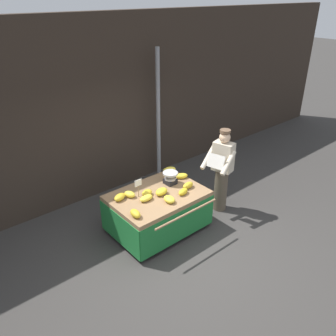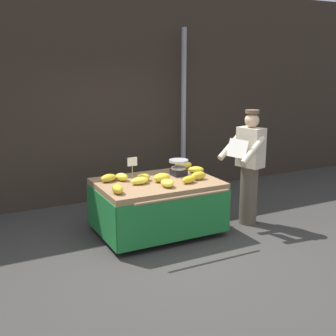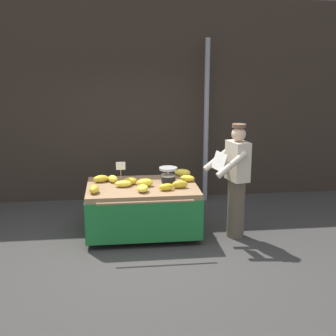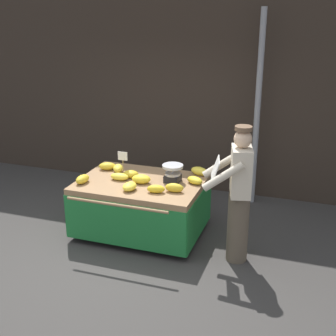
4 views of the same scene
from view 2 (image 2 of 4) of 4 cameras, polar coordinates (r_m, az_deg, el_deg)
The scene contains 18 objects.
ground_plane at distance 5.48m, azimuth 1.72°, elevation -11.64°, with size 60.00×60.00×0.00m, color #383533.
back_wall at distance 7.52m, azimuth -8.54°, elevation 9.58°, with size 16.00×0.24×3.65m, color #332821.
street_pole at distance 7.74m, azimuth 2.09°, elevation 7.30°, with size 0.09×0.09×2.98m, color gray.
banana_cart at distance 5.99m, azimuth -1.47°, elevation -3.59°, with size 1.68×1.39×0.77m.
weighing_scale at distance 6.20m, azimuth 1.43°, elevation 0.06°, with size 0.28×0.28×0.23m.
price_sign at distance 5.87m, azimuth -4.80°, elevation 0.54°, with size 0.14×0.01×0.34m.
banana_bunch_0 at distance 5.62m, azimuth -0.08°, elevation -2.04°, with size 0.16×0.23×0.11m, color yellow.
banana_bunch_1 at distance 5.96m, azimuth -6.20°, elevation -1.20°, with size 0.13×0.21×0.11m, color yellow.
banana_bunch_2 at distance 5.88m, azimuth -0.85°, elevation -1.28°, with size 0.16×0.25×0.12m, color yellow.
banana_bunch_3 at distance 6.38m, azimuth 3.75°, elevation -0.22°, with size 0.14×0.24×0.10m, color yellow.
banana_bunch_4 at distance 5.92m, azimuth -3.32°, elevation -1.27°, with size 0.15×0.21×0.10m, color gold.
banana_bunch_5 at distance 6.00m, azimuth 4.10°, elevation -1.03°, with size 0.12×0.24×0.12m, color gold.
banana_bunch_6 at distance 5.77m, azimuth -3.81°, elevation -1.72°, with size 0.14×0.25×0.10m, color yellow.
banana_bunch_7 at distance 6.64m, azimuth 2.08°, elevation 0.44°, with size 0.13×0.26×0.12m, color yellow.
banana_bunch_8 at distance 5.93m, azimuth -7.97°, elevation -1.33°, with size 0.15×0.24×0.11m, color gold.
banana_bunch_9 at distance 5.38m, azimuth -6.77°, elevation -2.83°, with size 0.13×0.24×0.11m, color gold.
banana_bunch_10 at distance 5.81m, azimuth 2.82°, elevation -1.55°, with size 0.12×0.23×0.10m, color gold.
vendor_person at distance 6.38m, azimuth 10.81°, elevation 0.12°, with size 0.66×0.61×1.71m.
Camera 2 is at (-2.40, -4.34, 2.34)m, focal length 45.52 mm.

